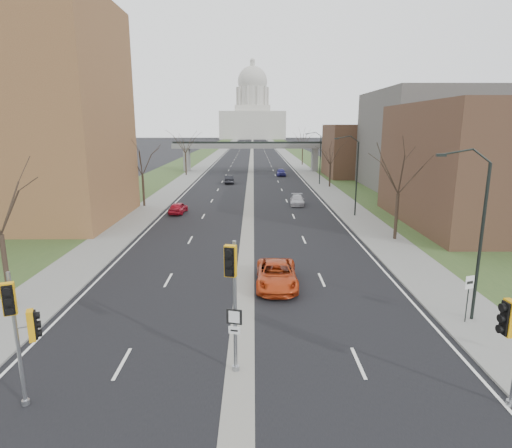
{
  "coord_description": "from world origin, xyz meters",
  "views": [
    {
      "loc": [
        0.56,
        -14.29,
        9.83
      ],
      "look_at": [
        0.71,
        9.85,
        4.26
      ],
      "focal_mm": 30.0,
      "sensor_mm": 36.0,
      "label": 1
    }
  ],
  "objects_px": {
    "signal_pole_left": "(20,321)",
    "car_left_far": "(229,179)",
    "car_right_near": "(277,275)",
    "car_right_far": "(281,172)",
    "car_left_near": "(178,208)",
    "signal_pole_median": "(232,285)",
    "car_right_mid": "(297,200)",
    "speed_limit_sign": "(468,290)"
  },
  "relations": [
    {
      "from": "signal_pole_median",
      "to": "car_right_mid",
      "type": "height_order",
      "value": "signal_pole_median"
    },
    {
      "from": "car_left_far",
      "to": "car_right_far",
      "type": "distance_m",
      "value": 14.96
    },
    {
      "from": "signal_pole_left",
      "to": "car_right_mid",
      "type": "distance_m",
      "value": 42.31
    },
    {
      "from": "car_left_far",
      "to": "car_right_far",
      "type": "height_order",
      "value": "car_right_far"
    },
    {
      "from": "signal_pole_left",
      "to": "car_right_near",
      "type": "xyz_separation_m",
      "value": [
        9.43,
        11.75,
        -2.56
      ]
    },
    {
      "from": "car_right_mid",
      "to": "speed_limit_sign",
      "type": "bearing_deg",
      "value": -77.05
    },
    {
      "from": "signal_pole_left",
      "to": "car_left_far",
      "type": "distance_m",
      "value": 60.82
    },
    {
      "from": "car_left_far",
      "to": "car_right_far",
      "type": "relative_size",
      "value": 0.99
    },
    {
      "from": "signal_pole_left",
      "to": "car_right_mid",
      "type": "xyz_separation_m",
      "value": [
        13.55,
        40.0,
        -2.7
      ]
    },
    {
      "from": "signal_pole_median",
      "to": "car_left_near",
      "type": "relative_size",
      "value": 1.42
    },
    {
      "from": "signal_pole_left",
      "to": "car_left_near",
      "type": "distance_m",
      "value": 34.66
    },
    {
      "from": "car_left_far",
      "to": "signal_pole_median",
      "type": "bearing_deg",
      "value": 88.16
    },
    {
      "from": "car_right_near",
      "to": "car_right_far",
      "type": "xyz_separation_m",
      "value": [
        4.1,
        60.21,
        -0.01
      ]
    },
    {
      "from": "signal_pole_left",
      "to": "car_left_far",
      "type": "height_order",
      "value": "signal_pole_left"
    },
    {
      "from": "signal_pole_median",
      "to": "car_right_near",
      "type": "height_order",
      "value": "signal_pole_median"
    },
    {
      "from": "signal_pole_median",
      "to": "speed_limit_sign",
      "type": "bearing_deg",
      "value": 34.75
    },
    {
      "from": "speed_limit_sign",
      "to": "car_right_near",
      "type": "distance_m",
      "value": 10.76
    },
    {
      "from": "signal_pole_median",
      "to": "car_right_mid",
      "type": "bearing_deg",
      "value": 94.14
    },
    {
      "from": "signal_pole_left",
      "to": "speed_limit_sign",
      "type": "height_order",
      "value": "signal_pole_left"
    },
    {
      "from": "signal_pole_median",
      "to": "car_left_far",
      "type": "distance_m",
      "value": 58.86
    },
    {
      "from": "car_right_near",
      "to": "car_right_far",
      "type": "bearing_deg",
      "value": 87.32
    },
    {
      "from": "signal_pole_left",
      "to": "car_left_near",
      "type": "bearing_deg",
      "value": 68.65
    },
    {
      "from": "signal_pole_median",
      "to": "car_right_far",
      "type": "xyz_separation_m",
      "value": [
        6.35,
        69.99,
        -3.11
      ]
    },
    {
      "from": "car_left_near",
      "to": "car_right_far",
      "type": "height_order",
      "value": "car_right_far"
    },
    {
      "from": "car_right_far",
      "to": "car_left_near",
      "type": "bearing_deg",
      "value": -110.1
    },
    {
      "from": "car_right_far",
      "to": "car_left_far",
      "type": "bearing_deg",
      "value": -130.2
    },
    {
      "from": "car_left_far",
      "to": "car_right_near",
      "type": "distance_m",
      "value": 49.23
    },
    {
      "from": "speed_limit_sign",
      "to": "car_right_mid",
      "type": "relative_size",
      "value": 0.58
    },
    {
      "from": "car_right_mid",
      "to": "signal_pole_median",
      "type": "bearing_deg",
      "value": -95.31
    },
    {
      "from": "car_right_far",
      "to": "car_right_near",
      "type": "bearing_deg",
      "value": -93.26
    },
    {
      "from": "speed_limit_sign",
      "to": "car_right_far",
      "type": "xyz_separation_m",
      "value": [
        -5.18,
        65.54,
        -1.07
      ]
    },
    {
      "from": "car_right_mid",
      "to": "car_right_far",
      "type": "bearing_deg",
      "value": 94.24
    },
    {
      "from": "signal_pole_median",
      "to": "speed_limit_sign",
      "type": "height_order",
      "value": "signal_pole_median"
    },
    {
      "from": "car_right_near",
      "to": "car_right_mid",
      "type": "height_order",
      "value": "car_right_near"
    },
    {
      "from": "signal_pole_median",
      "to": "car_left_far",
      "type": "relative_size",
      "value": 1.28
    },
    {
      "from": "signal_pole_median",
      "to": "car_left_near",
      "type": "xyz_separation_m",
      "value": [
        -7.81,
        32.58,
        -3.19
      ]
    },
    {
      "from": "car_left_far",
      "to": "car_right_near",
      "type": "bearing_deg",
      "value": 91.44
    },
    {
      "from": "speed_limit_sign",
      "to": "car_right_far",
      "type": "distance_m",
      "value": 65.75
    },
    {
      "from": "signal_pole_median",
      "to": "car_right_near",
      "type": "bearing_deg",
      "value": 90.68
    },
    {
      "from": "speed_limit_sign",
      "to": "car_left_near",
      "type": "distance_m",
      "value": 34.16
    },
    {
      "from": "car_left_far",
      "to": "car_right_mid",
      "type": "relative_size",
      "value": 1.02
    },
    {
      "from": "car_right_mid",
      "to": "car_left_far",
      "type": "bearing_deg",
      "value": 119.58
    }
  ]
}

